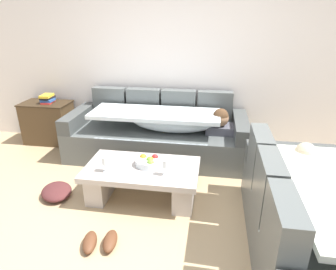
{
  "coord_description": "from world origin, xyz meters",
  "views": [
    {
      "loc": [
        0.56,
        -2.06,
        1.87
      ],
      "look_at": [
        0.06,
        1.09,
        0.55
      ],
      "focal_mm": 31.17,
      "sensor_mm": 36.0,
      "label": 1
    }
  ],
  "objects_px": {
    "couch_along_wall": "(160,134)",
    "coffee_table": "(142,178)",
    "fruit_bowl": "(149,161)",
    "book_stack_on_cabinet": "(47,99)",
    "couch_near_window": "(309,222)",
    "open_magazine": "(168,167)",
    "crumpled_garment": "(57,191)",
    "wine_glass_near_right": "(165,165)",
    "pair_of_shoes": "(100,242)",
    "wine_glass_near_left": "(105,161)",
    "side_cabinet": "(48,122)"
  },
  "relations": [
    {
      "from": "couch_along_wall",
      "to": "coffee_table",
      "type": "height_order",
      "value": "couch_along_wall"
    },
    {
      "from": "fruit_bowl",
      "to": "book_stack_on_cabinet",
      "type": "bearing_deg",
      "value": 146.35
    },
    {
      "from": "couch_near_window",
      "to": "open_magazine",
      "type": "xyz_separation_m",
      "value": [
        -1.26,
        0.63,
        0.05
      ]
    },
    {
      "from": "fruit_bowl",
      "to": "crumpled_garment",
      "type": "distance_m",
      "value": 1.09
    },
    {
      "from": "coffee_table",
      "to": "wine_glass_near_right",
      "type": "xyz_separation_m",
      "value": [
        0.28,
        -0.12,
        0.26
      ]
    },
    {
      "from": "couch_near_window",
      "to": "coffee_table",
      "type": "bearing_deg",
      "value": 68.56
    },
    {
      "from": "couch_along_wall",
      "to": "pair_of_shoes",
      "type": "xyz_separation_m",
      "value": [
        -0.19,
        -1.82,
        -0.28
      ]
    },
    {
      "from": "coffee_table",
      "to": "book_stack_on_cabinet",
      "type": "relative_size",
      "value": 4.93
    },
    {
      "from": "coffee_table",
      "to": "pair_of_shoes",
      "type": "height_order",
      "value": "coffee_table"
    },
    {
      "from": "couch_along_wall",
      "to": "pair_of_shoes",
      "type": "relative_size",
      "value": 7.11
    },
    {
      "from": "wine_glass_near_right",
      "to": "wine_glass_near_left",
      "type": "bearing_deg",
      "value": -177.24
    },
    {
      "from": "open_magazine",
      "to": "book_stack_on_cabinet",
      "type": "bearing_deg",
      "value": 152.92
    },
    {
      "from": "coffee_table",
      "to": "book_stack_on_cabinet",
      "type": "height_order",
      "value": "book_stack_on_cabinet"
    },
    {
      "from": "coffee_table",
      "to": "side_cabinet",
      "type": "height_order",
      "value": "side_cabinet"
    },
    {
      "from": "wine_glass_near_left",
      "to": "open_magazine",
      "type": "height_order",
      "value": "wine_glass_near_left"
    },
    {
      "from": "couch_near_window",
      "to": "wine_glass_near_left",
      "type": "height_order",
      "value": "couch_near_window"
    },
    {
      "from": "coffee_table",
      "to": "pair_of_shoes",
      "type": "xyz_separation_m",
      "value": [
        -0.19,
        -0.78,
        -0.19
      ]
    },
    {
      "from": "side_cabinet",
      "to": "pair_of_shoes",
      "type": "distance_m",
      "value": 2.62
    },
    {
      "from": "book_stack_on_cabinet",
      "to": "crumpled_garment",
      "type": "xyz_separation_m",
      "value": [
        0.81,
        -1.4,
        -0.64
      ]
    },
    {
      "from": "couch_along_wall",
      "to": "wine_glass_near_right",
      "type": "height_order",
      "value": "couch_along_wall"
    },
    {
      "from": "couch_along_wall",
      "to": "wine_glass_near_left",
      "type": "height_order",
      "value": "couch_along_wall"
    },
    {
      "from": "book_stack_on_cabinet",
      "to": "pair_of_shoes",
      "type": "bearing_deg",
      "value": -52.61
    },
    {
      "from": "couch_near_window",
      "to": "pair_of_shoes",
      "type": "height_order",
      "value": "couch_near_window"
    },
    {
      "from": "fruit_bowl",
      "to": "crumpled_garment",
      "type": "bearing_deg",
      "value": -169.47
    },
    {
      "from": "couch_near_window",
      "to": "wine_glass_near_left",
      "type": "distance_m",
      "value": 1.92
    },
    {
      "from": "fruit_bowl",
      "to": "wine_glass_near_left",
      "type": "height_order",
      "value": "wine_glass_near_left"
    },
    {
      "from": "wine_glass_near_right",
      "to": "pair_of_shoes",
      "type": "xyz_separation_m",
      "value": [
        -0.47,
        -0.65,
        -0.45
      ]
    },
    {
      "from": "coffee_table",
      "to": "side_cabinet",
      "type": "relative_size",
      "value": 1.67
    },
    {
      "from": "wine_glass_near_left",
      "to": "coffee_table",
      "type": "bearing_deg",
      "value": 24.35
    },
    {
      "from": "wine_glass_near_left",
      "to": "pair_of_shoes",
      "type": "xyz_separation_m",
      "value": [
        0.14,
        -0.62,
        -0.45
      ]
    },
    {
      "from": "couch_near_window",
      "to": "pair_of_shoes",
      "type": "distance_m",
      "value": 1.75
    },
    {
      "from": "wine_glass_near_left",
      "to": "pair_of_shoes",
      "type": "bearing_deg",
      "value": -76.9
    },
    {
      "from": "wine_glass_near_right",
      "to": "side_cabinet",
      "type": "xyz_separation_m",
      "value": [
        -2.08,
        1.39,
        -0.17
      ]
    },
    {
      "from": "couch_near_window",
      "to": "book_stack_on_cabinet",
      "type": "relative_size",
      "value": 8.03
    },
    {
      "from": "coffee_table",
      "to": "wine_glass_near_left",
      "type": "relative_size",
      "value": 7.23
    },
    {
      "from": "wine_glass_near_left",
      "to": "book_stack_on_cabinet",
      "type": "relative_size",
      "value": 0.68
    },
    {
      "from": "coffee_table",
      "to": "wine_glass_near_left",
      "type": "bearing_deg",
      "value": -155.65
    },
    {
      "from": "couch_near_window",
      "to": "side_cabinet",
      "type": "relative_size",
      "value": 2.72
    },
    {
      "from": "couch_along_wall",
      "to": "wine_glass_near_right",
      "type": "xyz_separation_m",
      "value": [
        0.28,
        -1.17,
        0.17
      ]
    },
    {
      "from": "wine_glass_near_right",
      "to": "couch_along_wall",
      "type": "bearing_deg",
      "value": 103.38
    },
    {
      "from": "crumpled_garment",
      "to": "wine_glass_near_right",
      "type": "bearing_deg",
      "value": 0.37
    },
    {
      "from": "couch_near_window",
      "to": "wine_glass_near_left",
      "type": "relative_size",
      "value": 11.78
    },
    {
      "from": "couch_along_wall",
      "to": "side_cabinet",
      "type": "bearing_deg",
      "value": 172.89
    },
    {
      "from": "couch_near_window",
      "to": "crumpled_garment",
      "type": "distance_m",
      "value": 2.53
    },
    {
      "from": "wine_glass_near_left",
      "to": "side_cabinet",
      "type": "height_order",
      "value": "side_cabinet"
    },
    {
      "from": "book_stack_on_cabinet",
      "to": "open_magazine",
      "type": "bearing_deg",
      "value": -31.33
    },
    {
      "from": "coffee_table",
      "to": "book_stack_on_cabinet",
      "type": "distance_m",
      "value": 2.22
    },
    {
      "from": "crumpled_garment",
      "to": "couch_near_window",
      "type": "bearing_deg",
      "value": -10.69
    },
    {
      "from": "wine_glass_near_left",
      "to": "pair_of_shoes",
      "type": "height_order",
      "value": "wine_glass_near_left"
    },
    {
      "from": "side_cabinet",
      "to": "wine_glass_near_left",
      "type": "bearing_deg",
      "value": -44.1
    }
  ]
}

